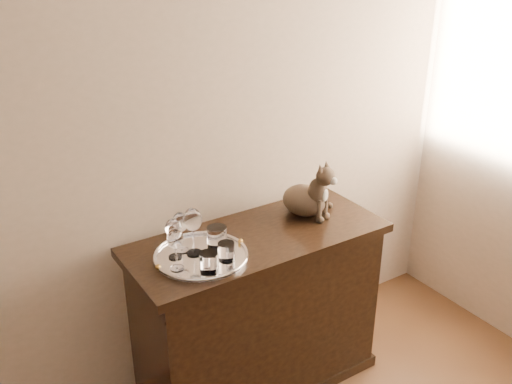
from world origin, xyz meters
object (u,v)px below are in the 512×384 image
sideboard (258,313)px  wine_glass_c (176,249)px  wine_glass_a (174,238)px  tumbler_a (226,252)px  wine_glass_b (181,232)px  tray (201,257)px  cat (305,186)px  tumbler_c (217,237)px  wine_glass_d (193,231)px  tumbler_b (209,262)px

sideboard → wine_glass_c: bearing=-171.3°
wine_glass_a → tumbler_a: bearing=-38.6°
wine_glass_b → tumbler_a: 0.21m
tray → cat: size_ratio=1.38×
tray → tumbler_c: size_ratio=4.15×
wine_glass_b → tumbler_c: size_ratio=1.87×
sideboard → tray: bearing=-174.4°
wine_glass_a → wine_glass_b: 0.06m
wine_glass_c → cat: cat is taller
wine_glass_b → tumbler_a: (0.12, -0.17, -0.05)m
wine_glass_a → tumbler_a: 0.22m
wine_glass_b → tumbler_a: bearing=-54.4°
sideboard → wine_glass_c: wine_glass_c is taller
wine_glass_d → tumbler_b: (-0.01, -0.16, -0.06)m
tumbler_c → tumbler_a: bearing=-99.8°
sideboard → wine_glass_a: 0.66m
sideboard → tumbler_b: tumbler_b is taller
wine_glass_c → tumbler_c: size_ratio=1.86×
tray → wine_glass_b: 0.13m
wine_glass_c → sideboard: bearing=8.7°
wine_glass_d → tray: bearing=-67.3°
sideboard → wine_glass_c: (-0.43, -0.07, 0.52)m
cat → tumbler_a: bearing=179.3°
wine_glass_b → cat: 0.66m
tumbler_a → tumbler_b: size_ratio=0.92×
sideboard → tumbler_b: (-0.33, -0.16, 0.48)m
wine_glass_a → tumbler_b: (0.07, -0.18, -0.05)m
sideboard → wine_glass_b: bearing=171.5°
wine_glass_b → wine_glass_c: size_ratio=1.01×
wine_glass_b → wine_glass_d: bearing=-54.9°
tray → tumbler_a: tumbler_a is taller
wine_glass_a → tumbler_b: size_ratio=2.09×
tray → tumbler_c: bearing=16.6°
wine_glass_a → tumbler_a: (0.17, -0.14, -0.05)m
tumbler_b → cat: size_ratio=0.30×
wine_glass_a → cat: cat is taller
wine_glass_c → tumbler_a: wine_glass_c is taller
wine_glass_a → cat: bearing=3.8°
wine_glass_a → wine_glass_c: bearing=-110.5°
tray → wine_glass_a: size_ratio=2.23×
wine_glass_b → tumbler_c: (0.14, -0.05, -0.04)m
tray → tumbler_c: (0.09, 0.03, 0.05)m
wine_glass_d → tumbler_b: bearing=-95.2°
sideboard → tumbler_b: size_ratio=13.95×
wine_glass_a → wine_glass_b: same height
sideboard → tumbler_c: 0.53m
sideboard → wine_glass_d: (-0.32, 0.00, 0.54)m
wine_glass_d → tumbler_b: size_ratio=2.46×
wine_glass_b → wine_glass_c: bearing=-123.8°
sideboard → tumbler_a: tumbler_a is taller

